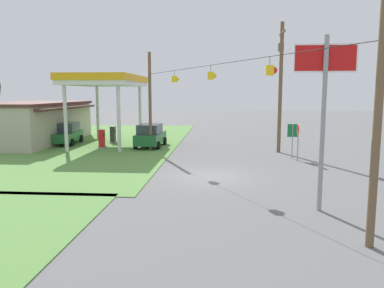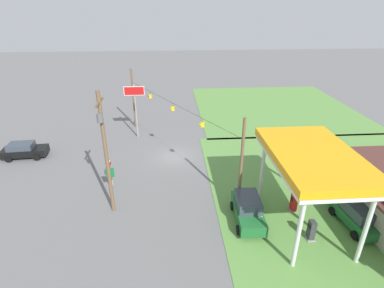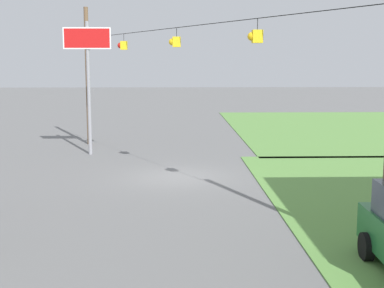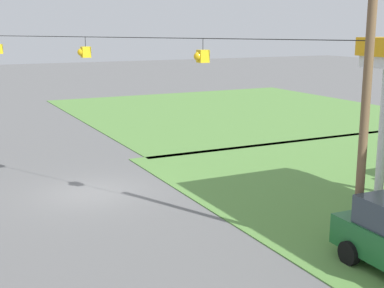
{
  "view_description": "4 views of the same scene",
  "coord_description": "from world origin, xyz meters",
  "px_view_note": "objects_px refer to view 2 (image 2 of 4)",
  "views": [
    {
      "loc": [
        -20.08,
        -0.56,
        4.54
      ],
      "look_at": [
        3.01,
        1.22,
        1.37
      ],
      "focal_mm": 35.0,
      "sensor_mm": 36.0,
      "label": 1
    },
    {
      "loc": [
        28.64,
        -0.15,
        14.98
      ],
      "look_at": [
        3.38,
        1.65,
        3.05
      ],
      "focal_mm": 28.0,
      "sensor_mm": 36.0,
      "label": 2
    },
    {
      "loc": [
        21.38,
        -0.05,
        4.64
      ],
      "look_at": [
        4.88,
        0.46,
        2.12
      ],
      "focal_mm": 50.0,
      "sensor_mm": 36.0,
      "label": 3
    },
    {
      "loc": [
        19.62,
        -5.4,
        6.31
      ],
      "look_at": [
        3.6,
        2.59,
        2.42
      ],
      "focal_mm": 50.0,
      "sensor_mm": 36.0,
      "label": 4
    }
  ],
  "objects_px": {
    "route_sign": "(110,175)",
    "utility_pole_main": "(105,149)",
    "fuel_pump_far": "(311,231)",
    "car_on_crossroad": "(24,150)",
    "stop_sign_overhead": "(135,100)",
    "car_at_pumps_rear": "(357,215)",
    "car_at_pumps_front": "(248,209)",
    "fuel_pump_near": "(294,203)",
    "gas_station_canopy": "(313,159)",
    "stop_sign_roadside": "(110,168)"
  },
  "relations": [
    {
      "from": "car_at_pumps_front",
      "to": "route_sign",
      "type": "height_order",
      "value": "route_sign"
    },
    {
      "from": "car_on_crossroad",
      "to": "stop_sign_roadside",
      "type": "xyz_separation_m",
      "value": [
        6.18,
        10.24,
        0.95
      ]
    },
    {
      "from": "car_on_crossroad",
      "to": "utility_pole_main",
      "type": "height_order",
      "value": "utility_pole_main"
    },
    {
      "from": "fuel_pump_far",
      "to": "stop_sign_overhead",
      "type": "distance_m",
      "value": 23.51
    },
    {
      "from": "car_on_crossroad",
      "to": "stop_sign_overhead",
      "type": "height_order",
      "value": "stop_sign_overhead"
    },
    {
      "from": "stop_sign_overhead",
      "to": "car_on_crossroad",
      "type": "bearing_deg",
      "value": -68.44
    },
    {
      "from": "fuel_pump_near",
      "to": "stop_sign_roadside",
      "type": "bearing_deg",
      "value": -107.68
    },
    {
      "from": "route_sign",
      "to": "car_at_pumps_rear",
      "type": "bearing_deg",
      "value": 72.8
    },
    {
      "from": "fuel_pump_far",
      "to": "fuel_pump_near",
      "type": "bearing_deg",
      "value": 180.0
    },
    {
      "from": "fuel_pump_near",
      "to": "car_on_crossroad",
      "type": "xyz_separation_m",
      "value": [
        -10.94,
        -25.19,
        0.13
      ]
    },
    {
      "from": "fuel_pump_near",
      "to": "fuel_pump_far",
      "type": "xyz_separation_m",
      "value": [
        3.21,
        0.0,
        0.0
      ]
    },
    {
      "from": "fuel_pump_near",
      "to": "car_on_crossroad",
      "type": "distance_m",
      "value": 27.47
    },
    {
      "from": "car_at_pumps_front",
      "to": "stop_sign_overhead",
      "type": "bearing_deg",
      "value": -147.14
    },
    {
      "from": "fuel_pump_far",
      "to": "car_at_pumps_rear",
      "type": "height_order",
      "value": "car_at_pumps_rear"
    },
    {
      "from": "utility_pole_main",
      "to": "car_on_crossroad",
      "type": "bearing_deg",
      "value": -132.18
    },
    {
      "from": "fuel_pump_far",
      "to": "car_on_crossroad",
      "type": "bearing_deg",
      "value": -119.32
    },
    {
      "from": "fuel_pump_near",
      "to": "utility_pole_main",
      "type": "xyz_separation_m",
      "value": [
        -1.03,
        -14.25,
        4.72
      ]
    },
    {
      "from": "fuel_pump_far",
      "to": "stop_sign_overhead",
      "type": "bearing_deg",
      "value": -143.91
    },
    {
      "from": "stop_sign_roadside",
      "to": "route_sign",
      "type": "height_order",
      "value": "stop_sign_roadside"
    },
    {
      "from": "car_on_crossroad",
      "to": "car_at_pumps_rear",
      "type": "bearing_deg",
      "value": -28.28
    },
    {
      "from": "fuel_pump_far",
      "to": "stop_sign_overhead",
      "type": "relative_size",
      "value": 0.23
    },
    {
      "from": "car_at_pumps_front",
      "to": "stop_sign_overhead",
      "type": "xyz_separation_m",
      "value": [
        -16.38,
        -9.74,
        3.78
      ]
    },
    {
      "from": "fuel_pump_near",
      "to": "route_sign",
      "type": "bearing_deg",
      "value": -103.97
    },
    {
      "from": "fuel_pump_far",
      "to": "route_sign",
      "type": "height_order",
      "value": "route_sign"
    },
    {
      "from": "fuel_pump_far",
      "to": "stop_sign_overhead",
      "type": "xyz_separation_m",
      "value": [
        -18.72,
        -13.64,
        4.05
      ]
    },
    {
      "from": "car_at_pumps_rear",
      "to": "stop_sign_overhead",
      "type": "relative_size",
      "value": 0.69
    },
    {
      "from": "route_sign",
      "to": "stop_sign_roadside",
      "type": "bearing_deg",
      "value": -171.17
    },
    {
      "from": "fuel_pump_near",
      "to": "car_on_crossroad",
      "type": "relative_size",
      "value": 0.33
    },
    {
      "from": "car_on_crossroad",
      "to": "stop_sign_overhead",
      "type": "bearing_deg",
      "value": 17.43
    },
    {
      "from": "fuel_pump_near",
      "to": "car_at_pumps_rear",
      "type": "xyz_separation_m",
      "value": [
        2.11,
        3.92,
        0.26
      ]
    },
    {
      "from": "route_sign",
      "to": "gas_station_canopy",
      "type": "bearing_deg",
      "value": 70.34
    },
    {
      "from": "fuel_pump_near",
      "to": "stop_sign_overhead",
      "type": "relative_size",
      "value": 0.23
    },
    {
      "from": "car_at_pumps_front",
      "to": "utility_pole_main",
      "type": "distance_m",
      "value": 11.43
    },
    {
      "from": "fuel_pump_far",
      "to": "stop_sign_overhead",
      "type": "height_order",
      "value": "stop_sign_overhead"
    },
    {
      "from": "gas_station_canopy",
      "to": "route_sign",
      "type": "distance_m",
      "value": 16.15
    },
    {
      "from": "route_sign",
      "to": "utility_pole_main",
      "type": "relative_size",
      "value": 0.25
    },
    {
      "from": "utility_pole_main",
      "to": "route_sign",
      "type": "bearing_deg",
      "value": -168.73
    },
    {
      "from": "utility_pole_main",
      "to": "stop_sign_overhead",
      "type": "bearing_deg",
      "value": 177.58
    },
    {
      "from": "fuel_pump_near",
      "to": "stop_sign_roadside",
      "type": "distance_m",
      "value": 15.73
    },
    {
      "from": "fuel_pump_far",
      "to": "car_at_pumps_front",
      "type": "relative_size",
      "value": 0.33
    },
    {
      "from": "stop_sign_roadside",
      "to": "utility_pole_main",
      "type": "relative_size",
      "value": 0.26
    },
    {
      "from": "gas_station_canopy",
      "to": "stop_sign_overhead",
      "type": "distance_m",
      "value": 21.9
    },
    {
      "from": "car_at_pumps_rear",
      "to": "car_on_crossroad",
      "type": "relative_size",
      "value": 0.99
    },
    {
      "from": "car_at_pumps_rear",
      "to": "route_sign",
      "type": "relative_size",
      "value": 1.9
    },
    {
      "from": "car_at_pumps_front",
      "to": "utility_pole_main",
      "type": "relative_size",
      "value": 0.47
    },
    {
      "from": "gas_station_canopy",
      "to": "stop_sign_overhead",
      "type": "bearing_deg",
      "value": -141.44
    },
    {
      "from": "fuel_pump_far",
      "to": "car_on_crossroad",
      "type": "xyz_separation_m",
      "value": [
        -14.15,
        -25.19,
        0.13
      ]
    },
    {
      "from": "fuel_pump_near",
      "to": "fuel_pump_far",
      "type": "relative_size",
      "value": 1.0
    },
    {
      "from": "gas_station_canopy",
      "to": "stop_sign_overhead",
      "type": "relative_size",
      "value": 1.35
    },
    {
      "from": "car_at_pumps_front",
      "to": "stop_sign_overhead",
      "type": "height_order",
      "value": "stop_sign_overhead"
    }
  ]
}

